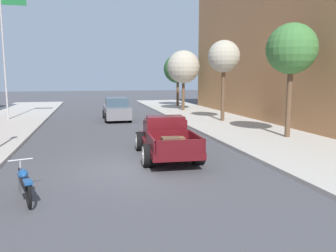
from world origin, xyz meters
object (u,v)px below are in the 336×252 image
object	(u,v)px
car_background_grey	(117,110)
hotrod_truck_maroon	(166,137)
street_tree_nearest	(292,50)
street_tree_farthest	(178,69)
street_tree_third	(183,67)
motorcycle_parked	(24,182)
street_tree_second	(224,57)
flagpole	(6,38)

from	to	relation	value
car_background_grey	hotrod_truck_maroon	bearing A→B (deg)	-85.33
street_tree_nearest	street_tree_farthest	size ratio (longest dim) A/B	1.04
hotrod_truck_maroon	car_background_grey	bearing A→B (deg)	94.67
car_background_grey	street_tree_third	distance (m)	8.56
motorcycle_parked	street_tree_third	size ratio (longest dim) A/B	0.38
street_tree_nearest	street_tree_second	distance (m)	6.73
motorcycle_parked	car_background_grey	bearing A→B (deg)	76.96
hotrod_truck_maroon	street_tree_second	distance (m)	11.12
street_tree_farthest	flagpole	bearing A→B (deg)	-150.34
street_tree_farthest	motorcycle_parked	bearing A→B (deg)	-113.31
car_background_grey	street_tree_nearest	world-z (taller)	street_tree_nearest
street_tree_second	hotrod_truck_maroon	bearing A→B (deg)	-124.95
car_background_grey	flagpole	bearing A→B (deg)	171.95
motorcycle_parked	street_tree_nearest	xyz separation A→B (m)	(11.28, 5.78, 3.99)
street_tree_nearest	motorcycle_parked	bearing A→B (deg)	-152.86
street_tree_nearest	car_background_grey	bearing A→B (deg)	127.69
hotrod_truck_maroon	motorcycle_parked	bearing A→B (deg)	-139.77
car_background_grey	motorcycle_parked	bearing A→B (deg)	-103.04
car_background_grey	street_tree_third	xyz separation A→B (m)	(6.41, 4.65, 3.26)
hotrod_truck_maroon	street_tree_third	distance (m)	17.63
car_background_grey	street_tree_second	xyz separation A→B (m)	(6.97, -3.20, 3.67)
hotrod_truck_maroon	flagpole	bearing A→B (deg)	122.94
street_tree_second	street_tree_third	bearing A→B (deg)	94.11
flagpole	street_tree_farthest	bearing A→B (deg)	29.66
hotrod_truck_maroon	car_background_grey	size ratio (longest dim) A/B	1.16
street_tree_nearest	street_tree_second	bearing A→B (deg)	95.78
motorcycle_parked	car_background_grey	world-z (taller)	car_background_grey
hotrod_truck_maroon	flagpole	xyz separation A→B (m)	(-8.32, 12.84, 5.02)
motorcycle_parked	street_tree_farthest	world-z (taller)	street_tree_farthest
motorcycle_parked	street_tree_nearest	distance (m)	13.29
flagpole	street_tree_nearest	world-z (taller)	flagpole
flagpole	street_tree_farthest	world-z (taller)	flagpole
street_tree_nearest	street_tree_third	distance (m)	14.61
car_background_grey	flagpole	size ratio (longest dim) A/B	0.47
street_tree_third	flagpole	bearing A→B (deg)	-165.31
flagpole	street_tree_second	size ratio (longest dim) A/B	1.69
street_tree_second	street_tree_farthest	xyz separation A→B (m)	(0.16, 12.49, -0.46)
street_tree_nearest	street_tree_third	world-z (taller)	street_tree_nearest
flagpole	street_tree_third	size ratio (longest dim) A/B	1.71
hotrod_truck_maroon	motorcycle_parked	world-z (taller)	hotrod_truck_maroon
flagpole	street_tree_third	xyz separation A→B (m)	(13.76, 3.61, -1.74)
motorcycle_parked	street_tree_third	bearing A→B (deg)	63.72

